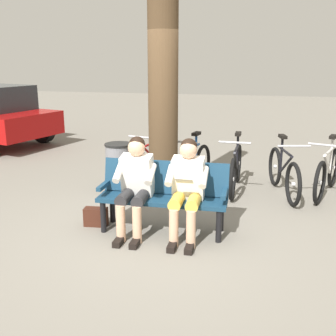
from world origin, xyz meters
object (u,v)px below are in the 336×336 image
(bicycle_red, at_px, (154,163))
(bicycle_orange, at_px, (192,168))
(bicycle_silver, at_px, (236,169))
(litter_bin, at_px, (119,171))
(bench, at_px, (164,191))
(person_reading, at_px, (187,185))
(bicycle_blue, at_px, (283,173))
(bicycle_green, at_px, (327,173))
(handbag, at_px, (96,217))
(tree_trunk, at_px, (163,72))
(person_companion, at_px, (135,181))

(bicycle_red, bearing_deg, bicycle_orange, 84.73)
(bicycle_silver, bearing_deg, litter_bin, -63.85)
(bench, bearing_deg, person_reading, 152.74)
(bicycle_blue, bearing_deg, bicycle_orange, -101.24)
(litter_bin, relative_size, bicycle_green, 0.54)
(bench, height_order, bicycle_blue, bicycle_blue)
(bicycle_green, xyz_separation_m, bicycle_blue, (0.68, 0.17, 0.00))
(bicycle_silver, height_order, bicycle_orange, same)
(bicycle_orange, bearing_deg, handbag, -15.21)
(bench, relative_size, bicycle_blue, 0.98)
(bicycle_green, bearing_deg, bicycle_silver, -67.49)
(person_reading, xyz_separation_m, bicycle_silver, (-0.43, -1.99, -0.31))
(person_reading, height_order, litter_bin, person_reading)
(tree_trunk, bearing_deg, litter_bin, 5.48)
(person_reading, xyz_separation_m, tree_trunk, (0.60, -1.24, 1.26))
(bench, height_order, person_reading, person_reading)
(person_companion, xyz_separation_m, bicycle_orange, (-0.36, -1.87, -0.30))
(handbag, height_order, tree_trunk, tree_trunk)
(handbag, height_order, bicycle_red, bicycle_red)
(bicycle_silver, bearing_deg, person_companion, -27.35)
(tree_trunk, relative_size, bicycle_orange, 2.33)
(tree_trunk, bearing_deg, bicycle_red, -65.05)
(bench, relative_size, bicycle_silver, 0.96)
(bicycle_green, height_order, bicycle_blue, same)
(person_reading, relative_size, bicycle_green, 0.74)
(bicycle_blue, distance_m, bicycle_orange, 1.47)
(bicycle_blue, relative_size, bicycle_silver, 0.98)
(tree_trunk, bearing_deg, bicycle_green, -160.90)
(handbag, bearing_deg, bicycle_blue, -141.98)
(tree_trunk, height_order, bicycle_blue, tree_trunk)
(person_companion, relative_size, handbag, 4.00)
(bench, bearing_deg, litter_bin, -48.08)
(litter_bin, xyz_separation_m, bicycle_green, (-3.16, -0.92, -0.07))
(person_companion, height_order, handbag, person_companion)
(bench, distance_m, person_companion, 0.39)
(person_companion, relative_size, tree_trunk, 0.31)
(handbag, distance_m, litter_bin, 1.17)
(handbag, xyz_separation_m, bicycle_orange, (-0.93, -1.80, 0.24))
(person_reading, height_order, person_companion, same)
(tree_trunk, xyz_separation_m, bicycle_green, (-2.47, -0.85, -1.57))
(handbag, distance_m, bicycle_blue, 3.05)
(bench, xyz_separation_m, bicycle_silver, (-0.76, -1.84, -0.15))
(bench, bearing_deg, bicycle_orange, -93.26)
(person_reading, relative_size, bicycle_red, 0.72)
(handbag, distance_m, bicycle_red, 2.05)
(handbag, bearing_deg, bicycle_orange, -117.38)
(bench, xyz_separation_m, bicycle_blue, (-1.51, -1.77, -0.15))
(tree_trunk, height_order, bicycle_orange, tree_trunk)
(tree_trunk, xyz_separation_m, litter_bin, (0.69, 0.07, -1.49))
(bicycle_orange, bearing_deg, person_companion, 1.18)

